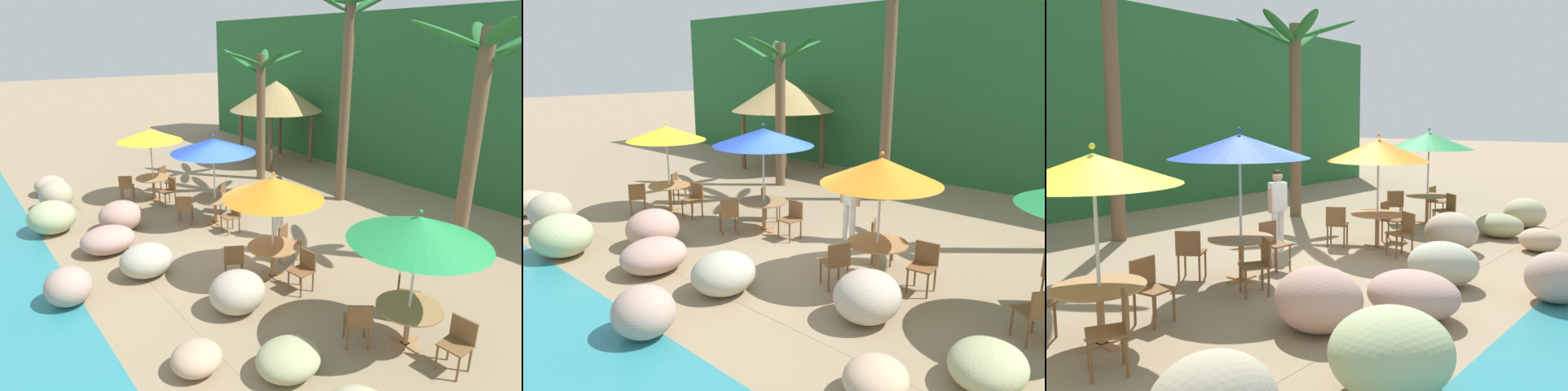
# 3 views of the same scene
# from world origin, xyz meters

# --- Properties ---
(ground_plane) EXTENTS (120.00, 120.00, 0.00)m
(ground_plane) POSITION_xyz_m (0.00, 0.00, 0.00)
(ground_plane) COLOR #937F60
(terrace_deck) EXTENTS (18.00, 5.20, 0.01)m
(terrace_deck) POSITION_xyz_m (0.00, 0.00, 0.00)
(terrace_deck) COLOR #937F60
(terrace_deck) RESTS_ON ground
(foliage_backdrop) EXTENTS (28.00, 2.40, 6.00)m
(foliage_backdrop) POSITION_xyz_m (0.00, 9.00, 3.00)
(foliage_backdrop) COLOR #286633
(foliage_backdrop) RESTS_ON ground
(rock_seawall) EXTENTS (14.23, 3.62, 0.92)m
(rock_seawall) POSITION_xyz_m (-0.26, -2.85, 0.38)
(rock_seawall) COLOR tan
(rock_seawall) RESTS_ON ground
(umbrella_yellow) EXTENTS (2.06, 2.06, 2.43)m
(umbrella_yellow) POSITION_xyz_m (-4.48, -0.29, 2.13)
(umbrella_yellow) COLOR silver
(umbrella_yellow) RESTS_ON ground
(dining_table_yellow) EXTENTS (1.10, 1.10, 0.74)m
(dining_table_yellow) POSITION_xyz_m (-4.48, -0.29, 0.61)
(dining_table_yellow) COLOR #A37547
(dining_table_yellow) RESTS_ON ground
(chair_yellow_seaward) EXTENTS (0.46, 0.47, 0.87)m
(chair_yellow_seaward) POSITION_xyz_m (-3.64, -0.11, 0.51)
(chair_yellow_seaward) COLOR brown
(chair_yellow_seaward) RESTS_ON ground
(chair_yellow_inland) EXTENTS (0.59, 0.59, 0.87)m
(chair_yellow_inland) POSITION_xyz_m (-5.02, 0.37, 0.51)
(chair_yellow_inland) COLOR brown
(chair_yellow_inland) RESTS_ON ground
(chair_yellow_left) EXTENTS (0.57, 0.57, 0.87)m
(chair_yellow_left) POSITION_xyz_m (-4.80, -1.08, 0.51)
(chair_yellow_left) COLOR brown
(chair_yellow_left) RESTS_ON ground
(umbrella_blue) EXTENTS (2.34, 2.34, 2.57)m
(umbrella_blue) POSITION_xyz_m (-1.48, 0.30, 2.26)
(umbrella_blue) COLOR silver
(umbrella_blue) RESTS_ON ground
(dining_table_blue) EXTENTS (1.10, 1.10, 0.74)m
(dining_table_blue) POSITION_xyz_m (-1.48, 0.30, 0.61)
(dining_table_blue) COLOR #A37547
(dining_table_blue) RESTS_ON ground
(chair_blue_seaward) EXTENTS (0.44, 0.44, 0.87)m
(chair_blue_seaward) POSITION_xyz_m (-0.63, 0.36, 0.51)
(chair_blue_seaward) COLOR brown
(chair_blue_seaward) RESTS_ON ground
(chair_blue_inland) EXTENTS (0.59, 0.58, 0.87)m
(chair_blue_inland) POSITION_xyz_m (-2.01, 0.97, 0.51)
(chair_blue_inland) COLOR brown
(chair_blue_inland) RESTS_ON ground
(chair_blue_left) EXTENTS (0.59, 0.58, 0.87)m
(chair_blue_left) POSITION_xyz_m (-1.86, -0.47, 0.51)
(chair_blue_left) COLOR brown
(chair_blue_left) RESTS_ON ground
(umbrella_orange) EXTENTS (2.14, 2.14, 2.40)m
(umbrella_orange) POSITION_xyz_m (2.00, -0.27, 2.06)
(umbrella_orange) COLOR silver
(umbrella_orange) RESTS_ON ground
(dining_table_orange) EXTENTS (1.10, 1.10, 0.74)m
(dining_table_orange) POSITION_xyz_m (2.00, -0.27, 0.61)
(dining_table_orange) COLOR #A37547
(dining_table_orange) RESTS_ON ground
(chair_orange_seaward) EXTENTS (0.47, 0.47, 0.87)m
(chair_orange_seaward) POSITION_xyz_m (2.83, -0.09, 0.51)
(chair_orange_seaward) COLOR brown
(chair_orange_seaward) RESTS_ON ground
(chair_orange_inland) EXTENTS (0.56, 0.56, 0.87)m
(chair_orange_inland) POSITION_xyz_m (1.57, 0.47, 0.51)
(chair_orange_inland) COLOR brown
(chair_orange_inland) RESTS_ON ground
(chair_orange_left) EXTENTS (0.58, 0.57, 0.87)m
(chair_orange_left) POSITION_xyz_m (1.67, -1.06, 0.51)
(chair_orange_left) COLOR brown
(chair_orange_left) RESTS_ON ground
(umbrella_green) EXTENTS (2.24, 2.24, 2.47)m
(umbrella_green) POSITION_xyz_m (5.23, 0.15, 2.14)
(umbrella_green) COLOR silver
(umbrella_green) RESTS_ON ground
(dining_table_green) EXTENTS (1.10, 1.10, 0.74)m
(dining_table_green) POSITION_xyz_m (5.23, 0.15, 0.61)
(dining_table_green) COLOR #A37547
(dining_table_green) RESTS_ON ground
(chair_green_seaward) EXTENTS (0.44, 0.45, 0.87)m
(chair_green_seaward) POSITION_xyz_m (6.08, 0.29, 0.51)
(chair_green_seaward) COLOR brown
(chair_green_seaward) RESTS_ON ground
(chair_green_inland) EXTENTS (0.59, 0.59, 0.87)m
(chair_green_inland) POSITION_xyz_m (4.66, 0.78, 0.51)
(chair_green_inland) COLOR brown
(chair_green_inland) RESTS_ON ground
(chair_green_left) EXTENTS (0.59, 0.59, 0.87)m
(chair_green_left) POSITION_xyz_m (4.80, -0.59, 0.51)
(chair_green_left) COLOR brown
(chair_green_left) RESTS_ON ground
(palm_tree_nearest) EXTENTS (3.07, 3.21, 4.72)m
(palm_tree_nearest) POSITION_xyz_m (-4.39, 3.96, 3.15)
(palm_tree_nearest) COLOR brown
(palm_tree_nearest) RESTS_ON ground
(palm_tree_second) EXTENTS (3.26, 3.14, 6.55)m
(palm_tree_second) POSITION_xyz_m (-0.90, 4.69, 4.48)
(palm_tree_second) COLOR brown
(palm_tree_second) RESTS_ON ground
(palm_tree_third) EXTENTS (3.23, 2.96, 5.43)m
(palm_tree_third) POSITION_xyz_m (4.00, 3.55, 3.69)
(palm_tree_third) COLOR brown
(palm_tree_third) RESTS_ON ground
(palapa_hut) EXTENTS (3.85, 3.85, 3.41)m
(palapa_hut) POSITION_xyz_m (-6.16, 6.00, 2.78)
(palapa_hut) COLOR brown
(palapa_hut) RESTS_ON ground
(waiter_in_white) EXTENTS (0.52, 0.33, 1.70)m
(waiter_in_white) POSITION_xyz_m (0.41, 1.11, 0.99)
(waiter_in_white) COLOR white
(waiter_in_white) RESTS_ON ground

